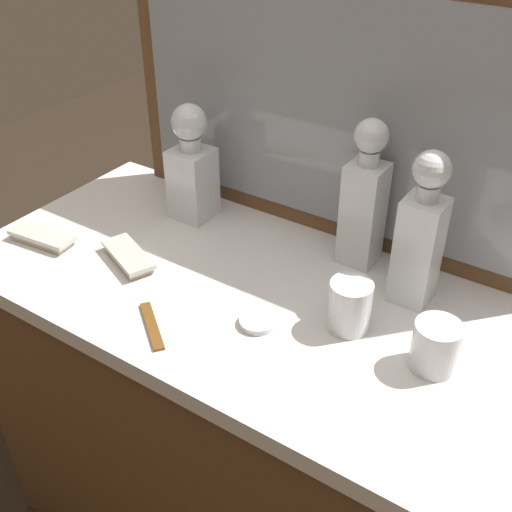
{
  "coord_description": "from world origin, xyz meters",
  "views": [
    {
      "loc": [
        0.55,
        -0.82,
        1.58
      ],
      "look_at": [
        0.0,
        0.0,
        0.92
      ],
      "focal_mm": 43.75,
      "sensor_mm": 36.0,
      "label": 1
    }
  ],
  "objects_px": {
    "crystal_decanter_right": "(364,207)",
    "crystal_tumbler_rear": "(350,307)",
    "porcelain_dish": "(258,322)",
    "crystal_decanter_far_left": "(192,173)",
    "silver_brush_right": "(42,238)",
    "tortoiseshell_comb": "(152,326)",
    "crystal_tumbler_far_left": "(435,348)",
    "crystal_decanter_far_right": "(419,244)",
    "silver_brush_center": "(128,257)"
  },
  "relations": [
    {
      "from": "crystal_decanter_right",
      "to": "crystal_tumbler_rear",
      "type": "bearing_deg",
      "value": -68.52
    },
    {
      "from": "crystal_decanter_right",
      "to": "porcelain_dish",
      "type": "relative_size",
      "value": 4.54
    },
    {
      "from": "crystal_decanter_far_left",
      "to": "silver_brush_right",
      "type": "distance_m",
      "value": 0.36
    },
    {
      "from": "crystal_decanter_far_left",
      "to": "tortoiseshell_comb",
      "type": "xyz_separation_m",
      "value": [
        0.19,
        -0.36,
        -0.11
      ]
    },
    {
      "from": "crystal_decanter_right",
      "to": "crystal_tumbler_far_left",
      "type": "distance_m",
      "value": 0.34
    },
    {
      "from": "tortoiseshell_comb",
      "to": "porcelain_dish",
      "type": "bearing_deg",
      "value": 36.0
    },
    {
      "from": "crystal_decanter_far_right",
      "to": "crystal_tumbler_far_left",
      "type": "height_order",
      "value": "crystal_decanter_far_right"
    },
    {
      "from": "crystal_tumbler_far_left",
      "to": "silver_brush_center",
      "type": "height_order",
      "value": "crystal_tumbler_far_left"
    },
    {
      "from": "crystal_decanter_far_left",
      "to": "crystal_tumbler_far_left",
      "type": "distance_m",
      "value": 0.68
    },
    {
      "from": "crystal_decanter_far_left",
      "to": "tortoiseshell_comb",
      "type": "height_order",
      "value": "crystal_decanter_far_left"
    },
    {
      "from": "crystal_decanter_far_left",
      "to": "silver_brush_right",
      "type": "relative_size",
      "value": 1.73
    },
    {
      "from": "crystal_tumbler_far_left",
      "to": "silver_brush_right",
      "type": "distance_m",
      "value": 0.86
    },
    {
      "from": "silver_brush_right",
      "to": "porcelain_dish",
      "type": "height_order",
      "value": "silver_brush_right"
    },
    {
      "from": "porcelain_dish",
      "to": "tortoiseshell_comb",
      "type": "xyz_separation_m",
      "value": [
        -0.16,
        -0.11,
        -0.0
      ]
    },
    {
      "from": "crystal_decanter_far_left",
      "to": "crystal_tumbler_far_left",
      "type": "bearing_deg",
      "value": -15.22
    },
    {
      "from": "crystal_tumbler_far_left",
      "to": "tortoiseshell_comb",
      "type": "distance_m",
      "value": 0.5
    },
    {
      "from": "crystal_decanter_far_right",
      "to": "crystal_decanter_right",
      "type": "relative_size",
      "value": 0.99
    },
    {
      "from": "silver_brush_center",
      "to": "silver_brush_right",
      "type": "height_order",
      "value": "same"
    },
    {
      "from": "crystal_tumbler_rear",
      "to": "silver_brush_center",
      "type": "distance_m",
      "value": 0.48
    },
    {
      "from": "crystal_tumbler_far_left",
      "to": "porcelain_dish",
      "type": "relative_size",
      "value": 1.29
    },
    {
      "from": "crystal_tumbler_far_left",
      "to": "tortoiseshell_comb",
      "type": "xyz_separation_m",
      "value": [
        -0.46,
        -0.19,
        -0.04
      ]
    },
    {
      "from": "crystal_decanter_right",
      "to": "tortoiseshell_comb",
      "type": "xyz_separation_m",
      "value": [
        -0.22,
        -0.41,
        -0.12
      ]
    },
    {
      "from": "silver_brush_center",
      "to": "tortoiseshell_comb",
      "type": "xyz_separation_m",
      "value": [
        0.18,
        -0.13,
        -0.01
      ]
    },
    {
      "from": "crystal_decanter_far_left",
      "to": "tortoiseshell_comb",
      "type": "bearing_deg",
      "value": -62.66
    },
    {
      "from": "silver_brush_center",
      "to": "porcelain_dish",
      "type": "xyz_separation_m",
      "value": [
        0.34,
        -0.02,
        -0.01
      ]
    },
    {
      "from": "tortoiseshell_comb",
      "to": "crystal_decanter_far_left",
      "type": "bearing_deg",
      "value": 117.34
    },
    {
      "from": "porcelain_dish",
      "to": "tortoiseshell_comb",
      "type": "bearing_deg",
      "value": -144.0
    },
    {
      "from": "crystal_decanter_right",
      "to": "tortoiseshell_comb",
      "type": "distance_m",
      "value": 0.48
    },
    {
      "from": "crystal_tumbler_rear",
      "to": "silver_brush_right",
      "type": "xyz_separation_m",
      "value": [
        -0.69,
        -0.12,
        -0.03
      ]
    },
    {
      "from": "silver_brush_center",
      "to": "porcelain_dish",
      "type": "bearing_deg",
      "value": -3.09
    },
    {
      "from": "crystal_decanter_far_right",
      "to": "porcelain_dish",
      "type": "xyz_separation_m",
      "value": [
        -0.2,
        -0.23,
        -0.12
      ]
    },
    {
      "from": "crystal_decanter_far_left",
      "to": "crystal_tumbler_far_left",
      "type": "height_order",
      "value": "crystal_decanter_far_left"
    },
    {
      "from": "crystal_decanter_right",
      "to": "crystal_tumbler_rear",
      "type": "relative_size",
      "value": 3.24
    },
    {
      "from": "crystal_decanter_far_left",
      "to": "silver_brush_center",
      "type": "distance_m",
      "value": 0.25
    },
    {
      "from": "crystal_decanter_far_left",
      "to": "silver_brush_center",
      "type": "relative_size",
      "value": 1.69
    },
    {
      "from": "silver_brush_right",
      "to": "crystal_decanter_right",
      "type": "bearing_deg",
      "value": 28.23
    },
    {
      "from": "crystal_decanter_right",
      "to": "crystal_decanter_far_left",
      "type": "xyz_separation_m",
      "value": [
        -0.4,
        -0.05,
        -0.02
      ]
    },
    {
      "from": "crystal_tumbler_far_left",
      "to": "porcelain_dish",
      "type": "bearing_deg",
      "value": -166.53
    },
    {
      "from": "crystal_tumbler_rear",
      "to": "crystal_decanter_far_left",
      "type": "bearing_deg",
      "value": 161.7
    },
    {
      "from": "crystal_tumbler_far_left",
      "to": "crystal_decanter_far_left",
      "type": "bearing_deg",
      "value": 164.78
    },
    {
      "from": "porcelain_dish",
      "to": "silver_brush_right",
      "type": "bearing_deg",
      "value": -176.75
    },
    {
      "from": "porcelain_dish",
      "to": "crystal_tumbler_far_left",
      "type": "bearing_deg",
      "value": 13.47
    },
    {
      "from": "silver_brush_right",
      "to": "crystal_decanter_far_left",
      "type": "bearing_deg",
      "value": 54.13
    },
    {
      "from": "crystal_decanter_right",
      "to": "crystal_tumbler_far_left",
      "type": "relative_size",
      "value": 3.53
    },
    {
      "from": "crystal_decanter_right",
      "to": "silver_brush_center",
      "type": "bearing_deg",
      "value": -145.17
    },
    {
      "from": "crystal_tumbler_far_left",
      "to": "silver_brush_right",
      "type": "height_order",
      "value": "crystal_tumbler_far_left"
    },
    {
      "from": "crystal_decanter_right",
      "to": "tortoiseshell_comb",
      "type": "bearing_deg",
      "value": -117.86
    },
    {
      "from": "crystal_decanter_far_right",
      "to": "crystal_decanter_far_left",
      "type": "xyz_separation_m",
      "value": [
        -0.55,
        0.02,
        -0.01
      ]
    },
    {
      "from": "crystal_tumbler_far_left",
      "to": "tortoiseshell_comb",
      "type": "bearing_deg",
      "value": -157.95
    },
    {
      "from": "crystal_tumbler_rear",
      "to": "tortoiseshell_comb",
      "type": "bearing_deg",
      "value": -145.61
    }
  ]
}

